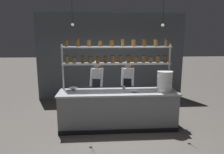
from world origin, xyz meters
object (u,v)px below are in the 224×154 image
object	(u,v)px
chef_left	(97,85)
prep_bowl_center_front	(73,89)
container_stack	(165,81)
serving_cup_front	(124,88)
prep_bowl_near_left	(134,91)
spice_shelf_unit	(117,57)
chef_center	(128,84)

from	to	relation	value
chef_left	prep_bowl_center_front	world-z (taller)	chef_left
container_stack	serving_cup_front	size ratio (longest dim) A/B	5.83
prep_bowl_center_front	serving_cup_front	xyz separation A→B (m)	(1.26, -0.00, 0.01)
chef_left	prep_bowl_near_left	world-z (taller)	chef_left
spice_shelf_unit	prep_bowl_center_front	size ratio (longest dim) A/B	12.19
chef_center	prep_bowl_near_left	distance (m)	0.92
container_stack	prep_bowl_near_left	distance (m)	0.77
chef_center	prep_bowl_center_front	world-z (taller)	chef_center
chef_center	serving_cup_front	xyz separation A→B (m)	(-0.19, -0.63, 0.06)
container_stack	prep_bowl_center_front	size ratio (longest dim) A/B	2.19
prep_bowl_near_left	chef_center	bearing A→B (deg)	91.12
container_stack	spice_shelf_unit	bearing A→B (deg)	159.17
chef_left	serving_cup_front	bearing A→B (deg)	-27.25
spice_shelf_unit	chef_center	xyz separation A→B (m)	(0.34, 0.48, -0.83)
chef_left	prep_bowl_center_front	xyz separation A→B (m)	(-0.59, -0.56, 0.04)
spice_shelf_unit	serving_cup_front	size ratio (longest dim) A/B	32.50
spice_shelf_unit	prep_bowl_center_front	distance (m)	1.37
prep_bowl_near_left	container_stack	bearing A→B (deg)	1.46
prep_bowl_near_left	serving_cup_front	distance (m)	0.35
container_stack	chef_left	bearing A→B (deg)	152.94
prep_bowl_center_front	serving_cup_front	world-z (taller)	serving_cup_front
spice_shelf_unit	container_stack	size ratio (longest dim) A/B	5.57
spice_shelf_unit	chef_center	bearing A→B (deg)	54.53
prep_bowl_near_left	serving_cup_front	size ratio (longest dim) A/B	2.06
prep_bowl_center_front	chef_left	bearing A→B (deg)	43.81
spice_shelf_unit	prep_bowl_center_front	bearing A→B (deg)	-172.23
container_stack	prep_bowl_center_front	distance (m)	2.23
chef_left	prep_bowl_center_front	distance (m)	0.81
container_stack	serving_cup_front	bearing A→B (deg)	164.50
prep_bowl_center_front	prep_bowl_near_left	bearing A→B (deg)	-11.00
prep_bowl_center_front	serving_cup_front	bearing A→B (deg)	-0.17
prep_bowl_center_front	spice_shelf_unit	bearing A→B (deg)	7.77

